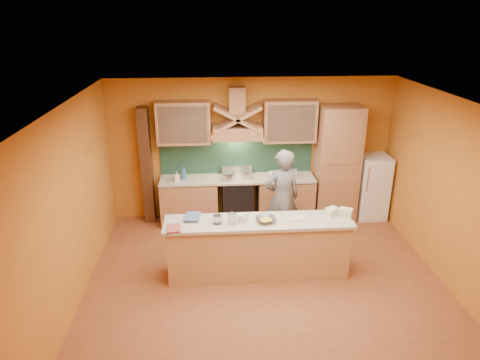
{
  "coord_description": "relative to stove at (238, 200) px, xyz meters",
  "views": [
    {
      "loc": [
        -0.8,
        -5.53,
        3.94
      ],
      "look_at": [
        -0.34,
        0.9,
        1.39
      ],
      "focal_mm": 32.0,
      "sensor_mm": 36.0,
      "label": 1
    }
  ],
  "objects": [
    {
      "name": "pantry_column",
      "position": [
        1.95,
        0.0,
        0.7
      ],
      "size": [
        0.8,
        0.6,
        2.3
      ],
      "primitive_type": "cube",
      "color": "#A8724D",
      "rests_on": "floor"
    },
    {
      "name": "upper_cabinet_left",
      "position": [
        -1.0,
        0.12,
        1.55
      ],
      "size": [
        1.0,
        0.35,
        0.8
      ],
      "primitive_type": "cube",
      "color": "#A8724D",
      "rests_on": "wall_back"
    },
    {
      "name": "wall_back",
      "position": [
        0.3,
        0.3,
        0.95
      ],
      "size": [
        5.5,
        0.02,
        2.8
      ],
      "primitive_type": "cube",
      "color": "#C27525",
      "rests_on": "floor"
    },
    {
      "name": "backsplash",
      "position": [
        -0.0,
        0.28,
        0.8
      ],
      "size": [
        3.0,
        0.03,
        0.7
      ],
      "primitive_type": "cube",
      "color": "#19382A",
      "rests_on": "wall_back"
    },
    {
      "name": "hood_chimney",
      "position": [
        0.0,
        0.15,
        1.95
      ],
      "size": [
        0.3,
        0.3,
        0.5
      ],
      "primitive_type": "cube",
      "color": "#A8724D",
      "rests_on": "wall_back"
    },
    {
      "name": "pot_large",
      "position": [
        -0.17,
        -0.09,
        0.52
      ],
      "size": [
        0.3,
        0.3,
        0.14
      ],
      "primitive_type": "cylinder",
      "rotation": [
        0.0,
        0.0,
        0.19
      ],
      "color": "silver",
      "rests_on": "stove"
    },
    {
      "name": "wall_front",
      "position": [
        0.3,
        -4.7,
        0.95
      ],
      "size": [
        5.5,
        0.02,
        2.8
      ],
      "primitive_type": "cube",
      "color": "#C27525",
      "rests_on": "floor"
    },
    {
      "name": "soap_bottle_b",
      "position": [
        -1.04,
        0.0,
        0.61
      ],
      "size": [
        0.15,
        0.15,
        0.27
      ],
      "primitive_type": "imported",
      "rotation": [
        0.0,
        0.0,
        0.74
      ],
      "color": "#335D8E",
      "rests_on": "counter_top"
    },
    {
      "name": "floor",
      "position": [
        0.3,
        -2.2,
        -0.45
      ],
      "size": [
        5.5,
        5.0,
        0.01
      ],
      "primitive_type": "cube",
      "color": "brown",
      "rests_on": "ground"
    },
    {
      "name": "wall_left",
      "position": [
        -2.45,
        -2.2,
        0.95
      ],
      "size": [
        0.02,
        5.0,
        2.8
      ],
      "primitive_type": "cube",
      "color": "#C27525",
      "rests_on": "floor"
    },
    {
      "name": "fridge",
      "position": [
        2.7,
        0.0,
        0.2
      ],
      "size": [
        0.58,
        0.6,
        1.3
      ],
      "primitive_type": "cube",
      "color": "white",
      "rests_on": "floor"
    },
    {
      "name": "mixing_bowl",
      "position": [
        0.31,
        -1.94,
        0.53
      ],
      "size": [
        0.37,
        0.37,
        0.07
      ],
      "primitive_type": "imported",
      "rotation": [
        0.0,
        0.0,
        0.29
      ],
      "color": "silver",
      "rests_on": "island_top"
    },
    {
      "name": "stove",
      "position": [
        0.0,
        0.0,
        0.0
      ],
      "size": [
        0.6,
        0.58,
        0.9
      ],
      "primitive_type": "cube",
      "color": "black",
      "rests_on": "floor"
    },
    {
      "name": "upper_cabinet_right",
      "position": [
        1.0,
        0.12,
        1.55
      ],
      "size": [
        1.0,
        0.35,
        0.8
      ],
      "primitive_type": "cube",
      "color": "#A8724D",
      "rests_on": "wall_back"
    },
    {
      "name": "jar_large",
      "position": [
        -0.21,
        -1.95,
        0.57
      ],
      "size": [
        0.14,
        0.14,
        0.16
      ],
      "primitive_type": "cylinder",
      "rotation": [
        0.0,
        0.0,
        -0.13
      ],
      "color": "silver",
      "rests_on": "island_top"
    },
    {
      "name": "dish_rack",
      "position": [
        1.03,
        0.06,
        0.52
      ],
      "size": [
        0.32,
        0.28,
        0.1
      ],
      "primitive_type": "cube",
      "rotation": [
        0.0,
        0.0,
        -0.23
      ],
      "color": "white",
      "rests_on": "counter_top"
    },
    {
      "name": "wall_right",
      "position": [
        3.05,
        -2.2,
        0.95
      ],
      "size": [
        0.02,
        5.0,
        2.8
      ],
      "primitive_type": "cube",
      "color": "#C27525",
      "rests_on": "floor"
    },
    {
      "name": "book_upper",
      "position": [
        -0.93,
        -1.74,
        0.53
      ],
      "size": [
        0.25,
        0.33,
        0.02
      ],
      "primitive_type": "imported",
      "rotation": [
        0.0,
        0.0,
        -0.08
      ],
      "color": "#41608F",
      "rests_on": "island_top"
    },
    {
      "name": "cloth",
      "position": [
        0.81,
        -1.86,
        0.5
      ],
      "size": [
        0.25,
        0.2,
        0.02
      ],
      "primitive_type": "cube",
      "rotation": [
        0.0,
        0.0,
        -0.08
      ],
      "color": "beige",
      "rests_on": "island_top"
    },
    {
      "name": "island_top",
      "position": [
        0.2,
        -1.9,
        0.47
      ],
      "size": [
        2.9,
        0.62,
        0.05
      ],
      "primitive_type": "cube",
      "color": "#B8AE9B",
      "rests_on": "island_body"
    },
    {
      "name": "island_body",
      "position": [
        0.2,
        -1.9,
        -0.01
      ],
      "size": [
        2.8,
        0.55,
        0.88
      ],
      "primitive_type": "cube",
      "color": "tan",
      "rests_on": "floor"
    },
    {
      "name": "kitchen_scale",
      "position": [
        -0.04,
        -1.92,
        0.55
      ],
      "size": [
        0.17,
        0.17,
        0.11
      ],
      "primitive_type": "cube",
      "rotation": [
        0.0,
        0.0,
        -0.41
      ],
      "color": "silver",
      "rests_on": "island_top"
    },
    {
      "name": "soap_bottle_a",
      "position": [
        -1.16,
        -0.1,
        0.57
      ],
      "size": [
        0.11,
        0.11,
        0.19
      ],
      "primitive_type": "imported",
      "rotation": [
        0.0,
        0.0,
        0.25
      ],
      "color": "white",
      "rests_on": "counter_top"
    },
    {
      "name": "jar_small",
      "position": [
        -0.43,
        -1.95,
        0.56
      ],
      "size": [
        0.17,
        0.17,
        0.13
      ],
      "primitive_type": "cylinder",
      "rotation": [
        0.0,
        0.0,
        -0.31
      ],
      "color": "silver",
      "rests_on": "island_top"
    },
    {
      "name": "trim_column_left",
      "position": [
        -1.75,
        0.15,
        0.7
      ],
      "size": [
        0.2,
        0.3,
        2.3
      ],
      "primitive_type": "cube",
      "color": "#472816",
      "rests_on": "floor"
    },
    {
      "name": "person",
      "position": [
        0.71,
        -0.97,
        0.44
      ],
      "size": [
        0.72,
        0.54,
        1.78
      ],
      "primitive_type": "imported",
      "rotation": [
        0.0,
        0.0,
        3.33
      ],
      "color": "slate",
      "rests_on": "floor"
    },
    {
      "name": "counter_top",
      "position": [
        -0.0,
        0.0,
        0.45
      ],
      "size": [
        3.0,
        0.62,
        0.04
      ],
      "primitive_type": "cube",
      "color": "#B8AE9B",
      "rests_on": "base_cabinet_left"
    },
    {
      "name": "base_cabinet_left",
      "position": [
        -0.95,
        0.0,
        -0.02
      ],
      "size": [
        1.1,
        0.6,
        0.86
      ],
      "primitive_type": "cube",
      "color": "#A8724D",
      "rests_on": "floor"
    },
    {
      "name": "grocery_bag_a",
      "position": [
        1.38,
        -1.78,
        0.55
      ],
      "size": [
        0.23,
        0.21,
        0.12
      ],
      "primitive_type": "cube",
      "rotation": [
        0.0,
        0.0,
        0.47
      ],
      "color": "beige",
      "rests_on": "island_top"
    },
    {
      "name": "book_lower",
      "position": [
        -1.18,
        -2.09,
        0.51
      ],
      "size": [
        0.23,
        0.29,
        0.03
      ],
      "primitive_type": "imported",
      "rotation": [
        0.0,
        0.0,
        0.1
      ],
      "color": "#A7433B",
      "rests_on": "island_top"
    },
    {
      "name": "grocery_bag_b",
      "position": [
        1.58,
        -1.83,
        0.56
      ],
      "size": [
        0.25,
        0.23,
        0.12
      ],
      "primitive_type": "cube",
      "rotation": [
        0.0,
        0.0,
        -0.5
      ],
      "color": "beige",
      "rests_on": "island_top"
    },
    {
      "name": "base_cabinet_right",
      "position": [
        0.95,
        0.0,
        -0.02
      ],
      "size": [
        1.1,
        0.6,
        0.86
      ],
      "primitive_type": "cube",
      "color": "#A8724D",
      "rests_on": "floor"
    },
    {
      "name": "ceiling",
      "position": [
        0.3,
        -2.2,
        2.35
      ],
      "size": [
        5.5,
        5.0,
        0.01
      ],
      "primitive_type": "cube",
      "color": "white",
      "rests_on": "wall_back"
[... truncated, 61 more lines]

